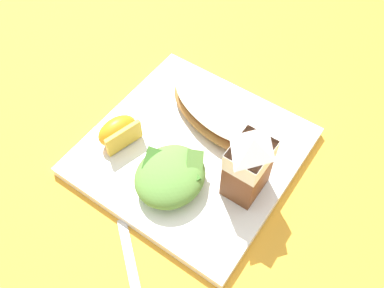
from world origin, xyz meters
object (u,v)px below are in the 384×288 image
at_px(milk_carton, 249,163).
at_px(cheesy_pizza_bread, 216,112).
at_px(white_plate, 192,151).
at_px(orange_wedge_front, 118,132).
at_px(green_salad_pile, 170,176).

bearing_deg(milk_carton, cheesy_pizza_bread, -128.13).
bearing_deg(white_plate, orange_wedge_front, -62.99).
bearing_deg(green_salad_pile, milk_carton, 122.20).
bearing_deg(cheesy_pizza_bread, white_plate, 0.40).
bearing_deg(orange_wedge_front, milk_carton, 100.94).
bearing_deg(milk_carton, orange_wedge_front, -79.06).
bearing_deg(orange_wedge_front, green_salad_pile, 80.98).
relative_size(white_plate, cheesy_pizza_bread, 1.51).
height_order(white_plate, milk_carton, milk_carton).
height_order(milk_carton, orange_wedge_front, milk_carton).
bearing_deg(green_salad_pile, cheesy_pizza_bread, -175.36).
bearing_deg(white_plate, green_salad_pile, 8.69).
height_order(white_plate, cheesy_pizza_bread, cheesy_pizza_bread).
distance_m(white_plate, cheesy_pizza_bread, 0.07).
distance_m(green_salad_pile, milk_carton, 0.11).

